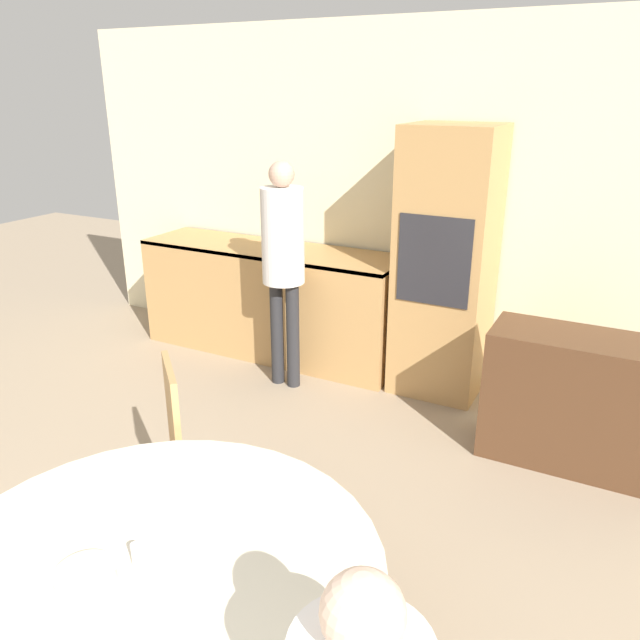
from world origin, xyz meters
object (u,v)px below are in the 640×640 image
object	(u,v)px
chair_far_left	(157,450)
person_standing	(283,251)
sideboard	(580,401)
bowl_near	(85,576)
oven_unit	(446,264)
dining_table	(155,608)

from	to	relation	value
chair_far_left	person_standing	size ratio (longest dim) A/B	0.57
sideboard	person_standing	xyz separation A→B (m)	(-2.07, 0.10, 0.64)
sideboard	bowl_near	xyz separation A→B (m)	(-1.16, -2.60, 0.35)
chair_far_left	person_standing	world-z (taller)	person_standing
chair_far_left	bowl_near	distance (m)	1.07
oven_unit	bowl_near	world-z (taller)	oven_unit
oven_unit	chair_far_left	world-z (taller)	oven_unit
sideboard	oven_unit	bearing A→B (deg)	150.04
oven_unit	person_standing	xyz separation A→B (m)	(-1.04, -0.50, 0.09)
sideboard	dining_table	bearing A→B (deg)	-112.86
oven_unit	chair_far_left	bearing A→B (deg)	-106.33
dining_table	person_standing	world-z (taller)	person_standing
oven_unit	bowl_near	xyz separation A→B (m)	(-0.13, -3.19, -0.20)
dining_table	oven_unit	bearing A→B (deg)	89.89
sideboard	chair_far_left	world-z (taller)	chair_far_left
oven_unit	sideboard	size ratio (longest dim) A/B	1.77
dining_table	bowl_near	distance (m)	0.27
dining_table	chair_far_left	distance (m)	1.01
chair_far_left	bowl_near	xyz separation A→B (m)	(0.54, -0.90, 0.23)
dining_table	person_standing	size ratio (longest dim) A/B	0.90
person_standing	bowl_near	distance (m)	2.86
person_standing	bowl_near	size ratio (longest dim) A/B	9.02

